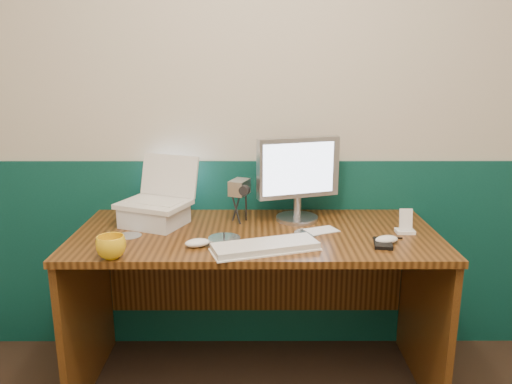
{
  "coord_description": "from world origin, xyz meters",
  "views": [
    {
      "loc": [
        -0.17,
        -0.72,
        1.47
      ],
      "look_at": [
        -0.17,
        1.23,
        0.97
      ],
      "focal_mm": 35.0,
      "sensor_mm": 36.0,
      "label": 1
    }
  ],
  "objects_px": {
    "desk": "(256,309)",
    "laptop": "(153,180)",
    "keyboard": "(265,247)",
    "camcorder": "(240,201)",
    "monitor": "(298,180)",
    "mug": "(111,247)"
  },
  "relations": [
    {
      "from": "desk",
      "to": "laptop",
      "type": "xyz_separation_m",
      "value": [
        -0.47,
        0.1,
        0.59
      ]
    },
    {
      "from": "desk",
      "to": "laptop",
      "type": "relative_size",
      "value": 5.38
    },
    {
      "from": "keyboard",
      "to": "camcorder",
      "type": "relative_size",
      "value": 2.11
    },
    {
      "from": "laptop",
      "to": "monitor",
      "type": "distance_m",
      "value": 0.67
    },
    {
      "from": "monitor",
      "to": "mug",
      "type": "relative_size",
      "value": 3.48
    },
    {
      "from": "desk",
      "to": "mug",
      "type": "height_order",
      "value": "mug"
    },
    {
      "from": "monitor",
      "to": "laptop",
      "type": "bearing_deg",
      "value": 168.44
    },
    {
      "from": "laptop",
      "to": "monitor",
      "type": "xyz_separation_m",
      "value": [
        0.66,
        0.08,
        -0.02
      ]
    },
    {
      "from": "desk",
      "to": "keyboard",
      "type": "distance_m",
      "value": 0.45
    },
    {
      "from": "keyboard",
      "to": "mug",
      "type": "relative_size",
      "value": 3.73
    },
    {
      "from": "desk",
      "to": "laptop",
      "type": "bearing_deg",
      "value": 168.26
    },
    {
      "from": "desk",
      "to": "camcorder",
      "type": "height_order",
      "value": "camcorder"
    },
    {
      "from": "keyboard",
      "to": "mug",
      "type": "height_order",
      "value": "mug"
    },
    {
      "from": "monitor",
      "to": "keyboard",
      "type": "height_order",
      "value": "monitor"
    },
    {
      "from": "monitor",
      "to": "mug",
      "type": "height_order",
      "value": "monitor"
    },
    {
      "from": "monitor",
      "to": "keyboard",
      "type": "bearing_deg",
      "value": -129.87
    },
    {
      "from": "camcorder",
      "to": "monitor",
      "type": "bearing_deg",
      "value": 27.14
    },
    {
      "from": "keyboard",
      "to": "mug",
      "type": "xyz_separation_m",
      "value": [
        -0.59,
        -0.08,
        0.03
      ]
    },
    {
      "from": "desk",
      "to": "monitor",
      "type": "xyz_separation_m",
      "value": [
        0.2,
        0.17,
        0.57
      ]
    },
    {
      "from": "keyboard",
      "to": "mug",
      "type": "bearing_deg",
      "value": 169.84
    },
    {
      "from": "monitor",
      "to": "camcorder",
      "type": "height_order",
      "value": "monitor"
    },
    {
      "from": "desk",
      "to": "camcorder",
      "type": "bearing_deg",
      "value": 117.46
    }
  ]
}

